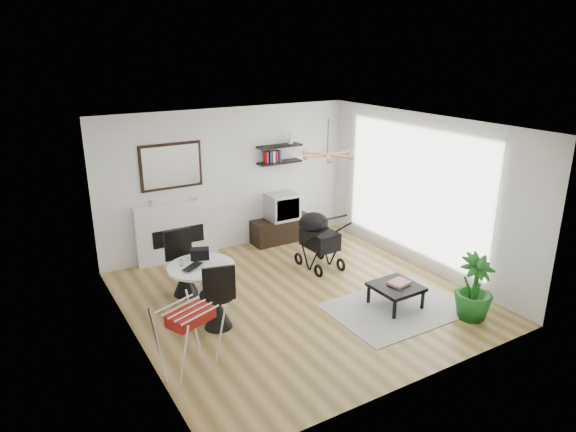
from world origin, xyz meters
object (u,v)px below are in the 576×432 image
dining_table (202,281)px  potted_plant (474,288)px  fireplace (176,224)px  crt_tv (282,206)px  coffee_table (396,288)px  drying_rack (189,340)px  tv_console (282,230)px  stroller (318,242)px

dining_table → potted_plant: size_ratio=1.02×
fireplace → crt_tv: (2.12, -0.16, 0.05)m
coffee_table → potted_plant: (0.71, -0.82, 0.17)m
fireplace → crt_tv: 2.12m
drying_rack → potted_plant: potted_plant is taller
dining_table → drying_rack: 1.59m
tv_console → coffee_table: tv_console is taller
stroller → crt_tv: bearing=85.2°
fireplace → drying_rack: bearing=-107.0°
crt_tv → dining_table: bearing=-142.6°
drying_rack → stroller: size_ratio=0.84×
dining_table → coffee_table: 2.89m
dining_table → tv_console: bearing=37.3°
drying_rack → crt_tv: bearing=24.6°
fireplace → tv_console: size_ratio=1.71×
fireplace → stroller: size_ratio=2.00×
tv_console → drying_rack: 4.58m
potted_plant → dining_table: bearing=145.8°
dining_table → drying_rack: drying_rack is taller
tv_console → crt_tv: (-0.01, -0.00, 0.50)m
crt_tv → drying_rack: bearing=-133.9°
fireplace → coffee_table: (2.21, -3.41, -0.37)m
dining_table → stroller: stroller is taller
fireplace → stroller: (2.04, -1.55, -0.22)m
tv_console → potted_plant: bearing=-78.9°
crt_tv → potted_plant: crt_tv is taller
drying_rack → coffee_table: 3.26m
dining_table → potted_plant: 3.93m
fireplace → dining_table: (-0.32, -2.02, -0.21)m
crt_tv → potted_plant: (0.81, -4.07, -0.25)m
crt_tv → stroller: stroller is taller
fireplace → coffee_table: fireplace is taller
stroller → coffee_table: (0.17, -1.85, -0.15)m
fireplace → dining_table: fireplace is taller
fireplace → dining_table: 2.06m
stroller → potted_plant: 2.82m
fireplace → crt_tv: bearing=-4.3°
tv_console → stroller: (-0.09, -1.40, 0.23)m
tv_console → drying_rack: size_ratio=1.39×
tv_console → drying_rack: (-3.18, -3.29, 0.24)m
fireplace → tv_console: 2.18m
drying_rack → potted_plant: 4.05m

